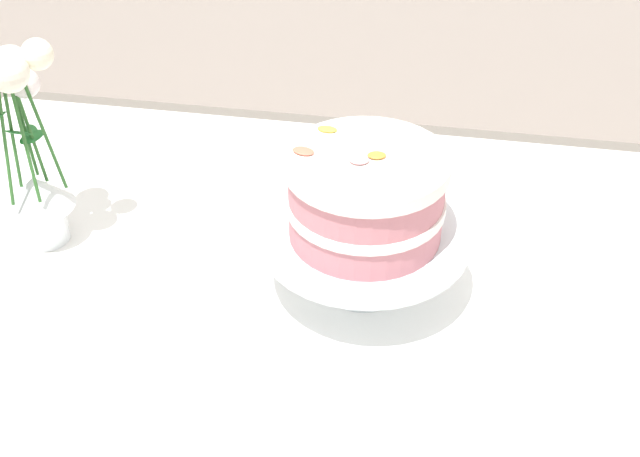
# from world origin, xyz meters

# --- Properties ---
(dining_table) EXTENTS (1.40, 1.00, 0.74)m
(dining_table) POSITION_xyz_m (0.00, -0.02, 0.65)
(dining_table) COLOR white
(dining_table) RESTS_ON ground
(linen_napkin) EXTENTS (0.34, 0.34, 0.00)m
(linen_napkin) POSITION_xyz_m (0.10, 0.04, 0.74)
(linen_napkin) COLOR white
(linen_napkin) RESTS_ON dining_table
(cake_stand) EXTENTS (0.29, 0.29, 0.10)m
(cake_stand) POSITION_xyz_m (0.10, 0.04, 0.82)
(cake_stand) COLOR silver
(cake_stand) RESTS_ON linen_napkin
(layer_cake) EXTENTS (0.22, 0.22, 0.13)m
(layer_cake) POSITION_xyz_m (0.10, 0.04, 0.90)
(layer_cake) COLOR #CC7A84
(layer_cake) RESTS_ON cake_stand
(flower_vase) EXTENTS (0.12, 0.13, 0.34)m
(flower_vase) POSITION_xyz_m (-0.40, 0.07, 0.91)
(flower_vase) COLOR silver
(flower_vase) RESTS_ON dining_table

